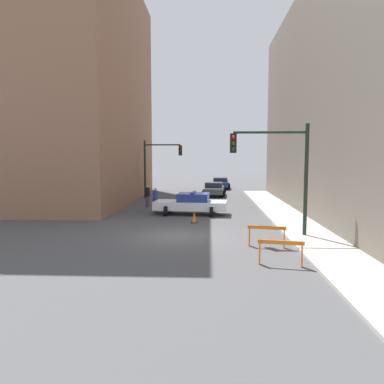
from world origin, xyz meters
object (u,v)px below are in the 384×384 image
object	(u,v)px
traffic_light_near	(281,162)
police_car	(191,203)
traffic_cone	(194,217)
parked_car_near	(214,189)
pedestrian_corner	(148,196)
pedestrian_crossing	(155,200)
parked_car_mid	(221,183)
barrier_mid	(267,233)
traffic_light_far	(157,161)
barrier_front	(281,248)

from	to	relation	value
traffic_light_near	police_car	size ratio (longest dim) A/B	1.08
traffic_cone	traffic_light_near	bearing A→B (deg)	-40.55
traffic_cone	police_car	bearing A→B (deg)	96.19
parked_car_near	pedestrian_corner	xyz separation A→B (m)	(-5.03, -8.02, 0.19)
police_car	traffic_light_near	bearing A→B (deg)	-140.92
pedestrian_crossing	parked_car_mid	bearing A→B (deg)	-24.90
police_car	parked_car_mid	size ratio (longest dim) A/B	1.10
parked_car_mid	traffic_cone	distance (m)	22.21
barrier_mid	police_car	bearing A→B (deg)	112.72
pedestrian_crossing	pedestrian_corner	xyz separation A→B (m)	(-0.93, 2.40, 0.00)
traffic_light_near	parked_car_mid	distance (m)	25.92
pedestrian_crossing	barrier_mid	distance (m)	11.31
pedestrian_corner	traffic_cone	world-z (taller)	pedestrian_corner
traffic_light_near	traffic_cone	bearing A→B (deg)	139.45
police_car	traffic_cone	world-z (taller)	police_car
traffic_light_far	parked_car_near	xyz separation A→B (m)	(5.13, 2.14, -2.72)
pedestrian_corner	barrier_mid	world-z (taller)	pedestrian_corner
parked_car_near	parked_car_mid	distance (m)	7.78
parked_car_mid	pedestrian_corner	bearing A→B (deg)	-107.49
parked_car_near	pedestrian_crossing	bearing A→B (deg)	-107.72
traffic_light_far	pedestrian_crossing	bearing A→B (deg)	-82.92
police_car	barrier_mid	bearing A→B (deg)	-152.53
pedestrian_crossing	barrier_front	size ratio (longest dim) A/B	1.05
pedestrian_corner	barrier_front	distance (m)	16.25
parked_car_mid	pedestrian_crossing	distance (m)	18.83
barrier_front	traffic_cone	xyz separation A→B (m)	(-3.36, 8.27, -0.30)
traffic_light_far	police_car	xyz separation A→B (m)	(3.52, -9.19, -2.67)
parked_car_mid	pedestrian_corner	size ratio (longest dim) A/B	2.64
police_car	pedestrian_corner	distance (m)	4.76
traffic_light_far	barrier_front	world-z (taller)	traffic_light_far
barrier_mid	parked_car_mid	bearing A→B (deg)	92.33
police_car	parked_car_near	xyz separation A→B (m)	(1.62, 11.34, -0.05)
traffic_light_far	traffic_cone	world-z (taller)	traffic_light_far
traffic_light_far	barrier_mid	bearing A→B (deg)	-68.20
traffic_light_near	pedestrian_corner	bearing A→B (deg)	128.64
traffic_light_far	police_car	bearing A→B (deg)	-69.07
traffic_light_far	police_car	distance (m)	10.20
traffic_cone	barrier_front	bearing A→B (deg)	-67.91
barrier_front	traffic_cone	bearing A→B (deg)	112.09
pedestrian_corner	barrier_front	bearing A→B (deg)	-86.17
parked_car_near	barrier_mid	world-z (taller)	parked_car_near
police_car	pedestrian_corner	world-z (taller)	pedestrian_corner
parked_car_near	pedestrian_corner	size ratio (longest dim) A/B	2.66
barrier_front	barrier_mid	world-z (taller)	same
traffic_light_near	pedestrian_crossing	world-z (taller)	traffic_light_near
traffic_light_far	parked_car_mid	bearing A→B (deg)	58.73
police_car	parked_car_near	bearing A→B (deg)	-3.36
parked_car_near	traffic_light_near	bearing A→B (deg)	-77.07
parked_car_near	barrier_mid	xyz separation A→B (m)	(1.99, -19.95, -0.06)
traffic_light_near	parked_car_near	bearing A→B (deg)	99.18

